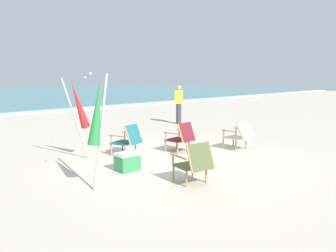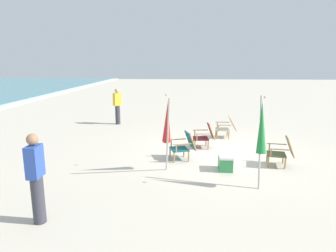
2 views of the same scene
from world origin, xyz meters
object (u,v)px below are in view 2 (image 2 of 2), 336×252
umbrella_furled_green (262,128)px  beach_chair_far_center (227,127)px  beach_chair_front_right (205,135)px  cooler_box (225,163)px  beach_chair_back_right (282,151)px  person_by_waterline (117,106)px  umbrella_furled_red (167,123)px  beach_chair_mid_center (184,145)px  person_near_chairs (36,178)px

umbrella_furled_green → beach_chair_far_center: bearing=1.2°
beach_chair_front_right → cooler_box: 2.12m
beach_chair_back_right → person_by_waterline: size_ratio=0.50×
umbrella_furled_red → umbrella_furled_green: umbrella_furled_green is taller
beach_chair_mid_center → person_by_waterline: (4.91, 3.04, 0.41)m
umbrella_furled_green → umbrella_furled_red: bearing=69.8°
beach_chair_mid_center → person_near_chairs: person_near_chairs is taller
beach_chair_mid_center → person_near_chairs: size_ratio=0.51×
beach_chair_far_center → umbrella_furled_red: umbrella_furled_red is taller
beach_chair_back_right → beach_chair_front_right: 2.59m
person_by_waterline → cooler_box: size_ratio=3.33×
beach_chair_mid_center → person_near_chairs: bearing=145.1°
umbrella_furled_green → person_near_chairs: umbrella_furled_green is taller
beach_chair_front_right → person_by_waterline: (3.67, 3.74, 0.41)m
beach_chair_mid_center → beach_chair_back_right: same height
beach_chair_far_center → person_by_waterline: person_by_waterline is taller
beach_chair_mid_center → umbrella_furled_green: (-1.90, -1.69, 0.95)m
umbrella_furled_red → cooler_box: 1.91m
umbrella_furled_green → person_by_waterline: 8.31m
person_near_chairs → cooler_box: 4.68m
beach_chair_back_right → cooler_box: size_ratio=1.66×
beach_chair_mid_center → umbrella_furled_red: size_ratio=0.41×
beach_chair_front_right → person_near_chairs: 5.92m
beach_chair_far_center → cooler_box: bearing=171.6°
umbrella_furled_green → person_by_waterline: (6.81, 4.73, -0.54)m
person_near_chairs → beach_chair_far_center: bearing=-33.5°
umbrella_furled_green → beach_chair_mid_center: bearing=41.7°
beach_chair_far_center → umbrella_furled_green: 4.63m
umbrella_furled_green → cooler_box: bearing=29.4°
umbrella_furled_green → beach_chair_back_right: bearing=-34.0°
beach_chair_front_right → umbrella_furled_red: 2.77m
beach_chair_back_right → person_by_waterline: person_by_waterline is taller
umbrella_furled_red → beach_chair_back_right: bearing=-77.6°
beach_chair_mid_center → beach_chair_front_right: (1.24, -0.70, 0.00)m
beach_chair_back_right → umbrella_furled_green: (-1.47, 0.99, 0.95)m
beach_chair_far_center → person_by_waterline: bearing=63.8°
beach_chair_back_right → person_by_waterline: bearing=46.9°
beach_chair_front_right → person_by_waterline: 5.25m
beach_chair_mid_center → beach_chair_far_center: 3.08m
person_near_chairs → umbrella_furled_green: bearing=-67.3°
beach_chair_back_right → person_by_waterline: (5.34, 5.72, 0.41)m
umbrella_furled_green → beach_chair_front_right: bearing=17.5°
beach_chair_back_right → person_near_chairs: 6.18m
umbrella_furled_red → person_by_waterline: (6.03, 2.60, -0.48)m
person_near_chairs → cooler_box: bearing=-52.1°
beach_chair_far_center → person_near_chairs: 7.57m
umbrella_furled_red → umbrella_furled_green: size_ratio=0.96×
beach_chair_front_right → person_by_waterline: size_ratio=0.50×
beach_chair_mid_center → beach_chair_back_right: (-0.43, -2.68, -0.00)m
umbrella_furled_green → person_near_chairs: 4.65m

